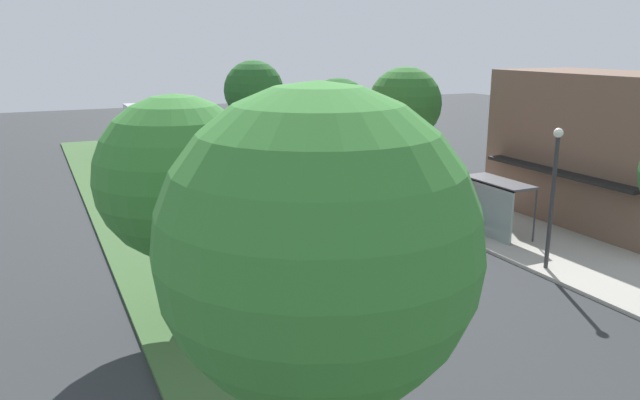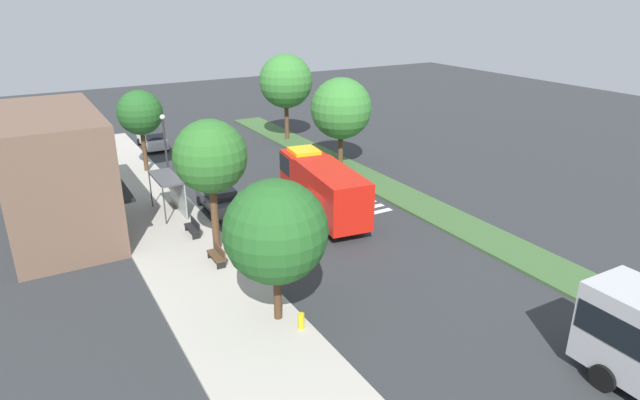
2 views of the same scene
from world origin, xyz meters
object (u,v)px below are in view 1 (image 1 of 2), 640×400
parked_car_west (428,220)px  transit_bus (151,128)px  street_lamp (553,186)px  bench_near_shelter (438,204)px  sidewalk_tree_center (405,105)px  fire_truck (283,191)px  fire_hydrant (323,168)px  sidewalk_tree_west (338,113)px  sidewalk_tree_far_west (254,90)px  median_tree_far_west (178,178)px  bus_stop_shelter (492,197)px  median_tree_west (318,248)px  bench_west_of_shelter (395,188)px

parked_car_west → transit_bus: transit_bus is taller
street_lamp → bench_near_shelter: bearing=173.8°
sidewalk_tree_center → fire_truck: bearing=-76.0°
sidewalk_tree_center → fire_hydrant: bearing=-176.8°
parked_car_west → sidewalk_tree_west: (-13.36, 2.20, 3.38)m
sidewalk_tree_far_west → sidewalk_tree_center: bearing=0.0°
fire_truck → transit_bus: transit_bus is taller
parked_car_west → median_tree_far_west: (4.28, -12.01, 3.89)m
parked_car_west → sidewalk_tree_center: size_ratio=0.63×
sidewalk_tree_far_west → median_tree_far_west: (33.92, -14.21, 0.19)m
transit_bus → sidewalk_tree_west: 16.65m
bus_stop_shelter → sidewalk_tree_center: sidewalk_tree_center is taller
sidewalk_tree_west → median_tree_west: (27.39, -14.21, 1.34)m
bench_near_shelter → street_lamp: 8.90m
transit_bus → fire_hydrant: bearing=-143.6°
bench_near_shelter → bench_west_of_shelter: (-4.09, 0.00, 0.00)m
parked_car_west → sidewalk_tree_far_west: sidewalk_tree_far_west is taller
bench_west_of_shelter → sidewalk_tree_west: sidewalk_tree_west is taller
transit_bus → bus_stop_shelter: bearing=-160.0°
bench_west_of_shelter → fire_hydrant: (-7.43, -1.02, -0.10)m
bus_stop_shelter → street_lamp: street_lamp is taller
parked_car_west → bus_stop_shelter: bus_stop_shelter is taller
transit_bus → bench_west_of_shelter: size_ratio=6.60×
street_lamp → sidewalk_tree_center: 11.18m
sidewalk_tree_center → median_tree_far_west: bearing=-55.1°
median_tree_west → sidewalk_tree_center: bearing=144.1°
bench_near_shelter → median_tree_far_west: 16.96m
bench_west_of_shelter → median_tree_west: (21.15, -14.72, 5.01)m
bus_stop_shelter → street_lamp: size_ratio=0.64×
bus_stop_shelter → sidewalk_tree_center: (-6.58, -0.52, 3.57)m
sidewalk_tree_center → median_tree_far_west: size_ratio=1.03×
transit_bus → median_tree_far_west: (31.15, -4.72, 2.61)m
fire_truck → bench_west_of_shelter: size_ratio=6.06×
sidewalk_tree_far_west → sidewalk_tree_west: 16.29m
bus_stop_shelter → median_tree_west: (13.06, -14.73, 3.71)m
fire_hydrant → median_tree_far_west: bearing=-36.1°
street_lamp → bench_west_of_shelter: bearing=175.8°
transit_bus → sidewalk_tree_west: (13.52, 9.49, 2.10)m
transit_bus → median_tree_west: size_ratio=1.32×
fire_truck → bus_stop_shelter: fire_truck is taller
bench_near_shelter → parked_car_west: bearing=-41.8°
parked_car_west → sidewalk_tree_center: (-5.62, 2.20, 4.58)m
sidewalk_tree_west → sidewalk_tree_center: bearing=0.0°
bench_near_shelter → sidewalk_tree_center: sidewalk_tree_center is taller
median_tree_far_west → median_tree_west: 9.79m
fire_truck → parked_car_west: bearing=63.7°
bench_near_shelter → sidewalk_tree_west: size_ratio=0.25×
sidewalk_tree_far_west → bench_near_shelter: bearing=1.1°
fire_truck → fire_hydrant: size_ratio=13.85×
bus_stop_shelter → street_lamp: bearing=-11.9°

